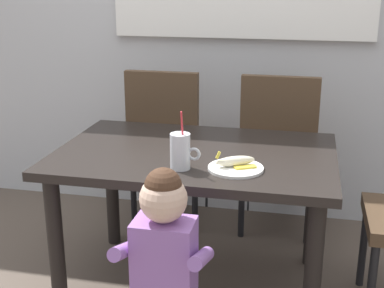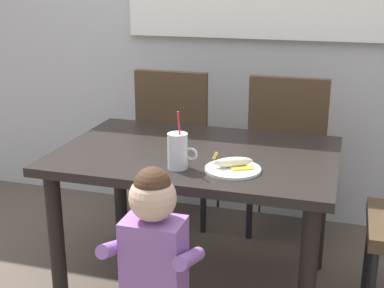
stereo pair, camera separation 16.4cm
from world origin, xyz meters
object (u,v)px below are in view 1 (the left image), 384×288
at_px(dining_table, 195,172).
at_px(toddler_standing, 164,250).
at_px(snack_plate, 236,168).
at_px(dining_chair_right, 279,145).
at_px(milk_cup, 181,153).
at_px(dining_chair_left, 168,138).
at_px(peeled_banana, 236,161).

relative_size(dining_table, toddler_standing, 1.50).
relative_size(toddler_standing, snack_plate, 3.64).
height_order(dining_chair_right, toddler_standing, dining_chair_right).
distance_m(dining_table, snack_plate, 0.31).
bearing_deg(milk_cup, dining_chair_right, 68.93).
height_order(dining_chair_left, milk_cup, dining_chair_left).
height_order(dining_chair_left, toddler_standing, dining_chair_left).
height_order(milk_cup, snack_plate, milk_cup).
height_order(snack_plate, peeled_banana, peeled_banana).
bearing_deg(snack_plate, peeled_banana, 97.25).
height_order(dining_table, toddler_standing, toddler_standing).
xyz_separation_m(dining_table, milk_cup, (-0.01, -0.24, 0.17)).
distance_m(dining_table, milk_cup, 0.29).
bearing_deg(peeled_banana, dining_table, 138.23).
bearing_deg(milk_cup, dining_chair_left, 108.35).
distance_m(snack_plate, peeled_banana, 0.03).
height_order(dining_chair_left, dining_chair_right, same).
bearing_deg(dining_chair_right, milk_cup, 68.93).
height_order(toddler_standing, snack_plate, toddler_standing).
xyz_separation_m(dining_table, toddler_standing, (0.02, -0.61, -0.07)).
height_order(dining_chair_right, peeled_banana, dining_chair_right).
distance_m(dining_chair_right, peeled_banana, 0.90).
bearing_deg(peeled_banana, milk_cup, -167.61).
bearing_deg(dining_chair_right, dining_table, 63.21).
bearing_deg(dining_chair_left, dining_table, 114.93).
height_order(milk_cup, peeled_banana, milk_cup).
relative_size(dining_chair_left, snack_plate, 4.17).
relative_size(dining_table, peeled_banana, 7.18).
relative_size(dining_chair_right, milk_cup, 3.83).
bearing_deg(dining_chair_left, peeled_banana, 121.31).
bearing_deg(dining_chair_right, snack_plate, 81.71).
bearing_deg(snack_plate, dining_table, 136.60).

